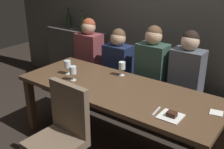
{
  "coord_description": "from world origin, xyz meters",
  "views": [
    {
      "loc": [
        1.49,
        -2.1,
        1.94
      ],
      "look_at": [
        -0.11,
        0.06,
        0.84
      ],
      "focal_mm": 43.59,
      "sensor_mm": 36.0,
      "label": 1
    }
  ],
  "objects_px": {
    "diner_bearded": "(118,57)",
    "wine_bottle_dark_red": "(69,21)",
    "diner_far_end": "(152,62)",
    "wine_glass_far_left": "(73,71)",
    "wine_glass_end_left": "(68,65)",
    "banquette_bench": "(148,105)",
    "wine_bottle_pale_label": "(82,23)",
    "diner_redhead": "(89,47)",
    "dining_table": "(117,95)",
    "dessert_plate": "(171,116)",
    "fork_on_table": "(156,111)",
    "diner_near_end": "(187,68)",
    "chair_near_side": "(62,131)",
    "wine_glass_far_right": "(122,66)"
  },
  "relations": [
    {
      "from": "diner_far_end",
      "to": "diner_near_end",
      "type": "height_order",
      "value": "diner_far_end"
    },
    {
      "from": "wine_bottle_dark_red",
      "to": "diner_near_end",
      "type": "bearing_deg",
      "value": -8.82
    },
    {
      "from": "diner_near_end",
      "to": "wine_bottle_pale_label",
      "type": "bearing_deg",
      "value": 170.54
    },
    {
      "from": "diner_far_end",
      "to": "wine_glass_far_left",
      "type": "bearing_deg",
      "value": -124.0
    },
    {
      "from": "diner_bearded",
      "to": "diner_far_end",
      "type": "distance_m",
      "value": 0.53
    },
    {
      "from": "diner_bearded",
      "to": "wine_glass_end_left",
      "type": "relative_size",
      "value": 4.39
    },
    {
      "from": "chair_near_side",
      "to": "diner_bearded",
      "type": "height_order",
      "value": "diner_bearded"
    },
    {
      "from": "wine_glass_far_left",
      "to": "diner_bearded",
      "type": "bearing_deg",
      "value": 89.02
    },
    {
      "from": "dining_table",
      "to": "diner_redhead",
      "type": "xyz_separation_m",
      "value": [
        -1.0,
        0.72,
        0.17
      ]
    },
    {
      "from": "banquette_bench",
      "to": "diner_redhead",
      "type": "relative_size",
      "value": 3.15
    },
    {
      "from": "diner_bearded",
      "to": "wine_bottle_dark_red",
      "type": "bearing_deg",
      "value": 163.75
    },
    {
      "from": "diner_bearded",
      "to": "wine_glass_far_right",
      "type": "bearing_deg",
      "value": -49.66
    },
    {
      "from": "wine_bottle_dark_red",
      "to": "wine_bottle_pale_label",
      "type": "bearing_deg",
      "value": -5.05
    },
    {
      "from": "fork_on_table",
      "to": "dining_table",
      "type": "bearing_deg",
      "value": 155.11
    },
    {
      "from": "dining_table",
      "to": "dessert_plate",
      "type": "relative_size",
      "value": 11.58
    },
    {
      "from": "chair_near_side",
      "to": "dessert_plate",
      "type": "height_order",
      "value": "chair_near_side"
    },
    {
      "from": "diner_bearded",
      "to": "diner_far_end",
      "type": "relative_size",
      "value": 0.86
    },
    {
      "from": "banquette_bench",
      "to": "chair_near_side",
      "type": "xyz_separation_m",
      "value": [
        -0.09,
        -1.42,
        0.33
      ]
    },
    {
      "from": "diner_near_end",
      "to": "wine_glass_end_left",
      "type": "distance_m",
      "value": 1.37
    },
    {
      "from": "wine_bottle_dark_red",
      "to": "wine_glass_far_right",
      "type": "bearing_deg",
      "value": -25.66
    },
    {
      "from": "diner_redhead",
      "to": "dining_table",
      "type": "bearing_deg",
      "value": -35.51
    },
    {
      "from": "dining_table",
      "to": "chair_near_side",
      "type": "bearing_deg",
      "value": -97.46
    },
    {
      "from": "wine_bottle_pale_label",
      "to": "wine_glass_end_left",
      "type": "height_order",
      "value": "wine_bottle_pale_label"
    },
    {
      "from": "wine_glass_end_left",
      "to": "banquette_bench",
      "type": "bearing_deg",
      "value": 46.92
    },
    {
      "from": "dining_table",
      "to": "dessert_plate",
      "type": "distance_m",
      "value": 0.74
    },
    {
      "from": "diner_bearded",
      "to": "wine_glass_end_left",
      "type": "xyz_separation_m",
      "value": [
        -0.2,
        -0.74,
        0.06
      ]
    },
    {
      "from": "wine_bottle_pale_label",
      "to": "fork_on_table",
      "type": "bearing_deg",
      "value": -32.02
    },
    {
      "from": "banquette_bench",
      "to": "dessert_plate",
      "type": "distance_m",
      "value": 1.26
    },
    {
      "from": "chair_near_side",
      "to": "wine_glass_end_left",
      "type": "relative_size",
      "value": 5.98
    },
    {
      "from": "diner_bearded",
      "to": "diner_redhead",
      "type": "bearing_deg",
      "value": 178.59
    },
    {
      "from": "diner_far_end",
      "to": "wine_bottle_pale_label",
      "type": "relative_size",
      "value": 2.55
    },
    {
      "from": "diner_redhead",
      "to": "dessert_plate",
      "type": "relative_size",
      "value": 4.18
    },
    {
      "from": "diner_redhead",
      "to": "diner_near_end",
      "type": "relative_size",
      "value": 0.96
    },
    {
      "from": "wine_bottle_dark_red",
      "to": "diner_redhead",
      "type": "bearing_deg",
      "value": -25.54
    },
    {
      "from": "dessert_plate",
      "to": "fork_on_table",
      "type": "distance_m",
      "value": 0.14
    },
    {
      "from": "chair_near_side",
      "to": "wine_bottle_pale_label",
      "type": "distance_m",
      "value": 2.26
    },
    {
      "from": "diner_bearded",
      "to": "dessert_plate",
      "type": "relative_size",
      "value": 3.79
    },
    {
      "from": "chair_near_side",
      "to": "wine_glass_end_left",
      "type": "distance_m",
      "value": 0.95
    },
    {
      "from": "dining_table",
      "to": "wine_glass_far_left",
      "type": "bearing_deg",
      "value": -165.47
    },
    {
      "from": "dining_table",
      "to": "dessert_plate",
      "type": "bearing_deg",
      "value": -16.47
    },
    {
      "from": "diner_near_end",
      "to": "wine_glass_end_left",
      "type": "xyz_separation_m",
      "value": [
        -1.14,
        -0.76,
        0.01
      ]
    },
    {
      "from": "banquette_bench",
      "to": "diner_near_end",
      "type": "bearing_deg",
      "value": 3.51
    },
    {
      "from": "dessert_plate",
      "to": "fork_on_table",
      "type": "relative_size",
      "value": 1.12
    },
    {
      "from": "dining_table",
      "to": "wine_glass_far_left",
      "type": "relative_size",
      "value": 13.41
    },
    {
      "from": "dining_table",
      "to": "wine_bottle_pale_label",
      "type": "bearing_deg",
      "value": 143.72
    },
    {
      "from": "diner_bearded",
      "to": "wine_bottle_dark_red",
      "type": "distance_m",
      "value": 1.34
    },
    {
      "from": "diner_near_end",
      "to": "wine_glass_far_right",
      "type": "bearing_deg",
      "value": -145.14
    },
    {
      "from": "chair_near_side",
      "to": "wine_bottle_dark_red",
      "type": "relative_size",
      "value": 3.01
    },
    {
      "from": "dining_table",
      "to": "fork_on_table",
      "type": "relative_size",
      "value": 12.94
    },
    {
      "from": "wine_glass_end_left",
      "to": "fork_on_table",
      "type": "relative_size",
      "value": 0.96
    }
  ]
}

